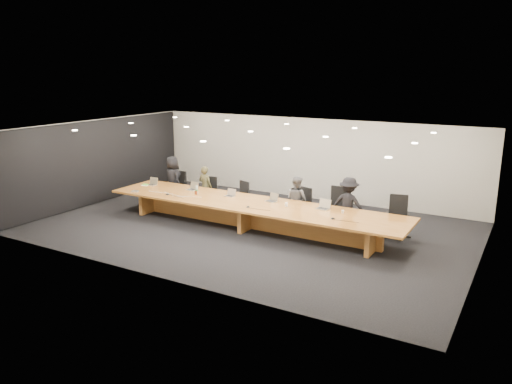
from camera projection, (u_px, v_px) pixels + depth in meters
ground at (251, 228)px, 14.29m from camera, size 12.00×12.00×0.00m
back_wall at (309, 159)px, 17.31m from camera, size 12.00×0.02×2.80m
left_wall_panel at (99, 162)px, 16.84m from camera, size 0.08×7.84×2.74m
conference_table at (251, 211)px, 14.16m from camera, size 9.00×1.80×0.75m
chair_far_left at (177, 186)px, 17.02m from camera, size 0.55×0.55×1.06m
chair_left at (209, 192)px, 16.32m from camera, size 0.62×0.62×1.02m
chair_mid_left at (240, 197)px, 15.77m from camera, size 0.64×0.64×1.00m
chair_mid_right at (301, 205)px, 14.81m from camera, size 0.65×0.65×1.03m
chair_right at (336, 207)px, 14.24m from camera, size 0.61×0.61×1.19m
chair_far_right at (398, 217)px, 13.37m from camera, size 0.71×0.71×1.17m
person_a at (173, 179)px, 16.95m from camera, size 0.89×0.73×1.57m
person_b at (205, 187)px, 16.31m from camera, size 0.52×0.35×1.37m
person_c at (297, 200)px, 14.63m from camera, size 0.82×0.73×1.40m
person_d at (348, 204)px, 13.85m from camera, size 1.00×0.59×1.54m
laptop_a at (151, 181)px, 16.21m from camera, size 0.33×0.24×0.25m
laptop_b at (192, 186)px, 15.54m from camera, size 0.37×0.29×0.26m
laptop_c at (230, 193)px, 14.78m from camera, size 0.30×0.22×0.23m
laptop_d at (271, 197)px, 14.19m from camera, size 0.37×0.31×0.25m
laptop_e at (323, 204)px, 13.43m from camera, size 0.38×0.30×0.27m
water_bottle at (197, 190)px, 15.04m from camera, size 0.08×0.08×0.25m
amber_mug at (196, 193)px, 15.04m from camera, size 0.11×0.11×0.11m
paper_cup_near at (286, 205)px, 13.72m from camera, size 0.09×0.09×0.10m
paper_cup_far at (343, 212)px, 13.08m from camera, size 0.08×0.08×0.08m
notepad at (145, 185)px, 16.22m from camera, size 0.25×0.22×0.01m
lime_gadget at (146, 184)px, 16.22m from camera, size 0.18×0.11×0.03m
av_box at (135, 191)px, 15.37m from camera, size 0.24×0.20×0.03m
mic_left at (167, 194)px, 15.01m from camera, size 0.14×0.14×0.03m
mic_center at (248, 207)px, 13.67m from camera, size 0.13×0.13×0.03m
mic_right at (333, 218)px, 12.61m from camera, size 0.15×0.15×0.03m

